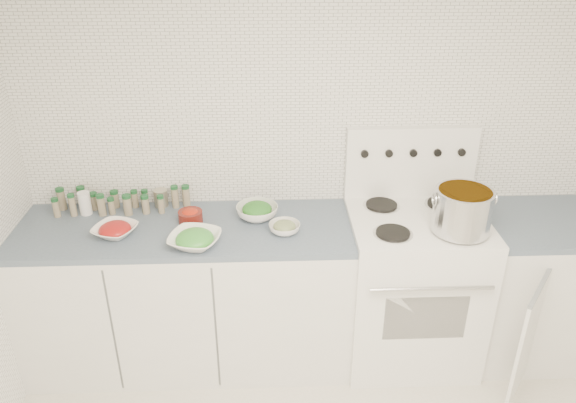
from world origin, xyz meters
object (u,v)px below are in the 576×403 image
object	(u,v)px
stock_pot	(463,209)
bowl_tomato	(115,230)
stove	(411,282)
bowl_snowpea	(195,239)

from	to	relation	value
stock_pot	bowl_tomato	bearing A→B (deg)	176.98
stove	bowl_tomato	distance (m)	1.71
stock_pot	bowl_snowpea	distance (m)	1.40
bowl_tomato	bowl_snowpea	distance (m)	0.46
stock_pot	bowl_snowpea	xyz separation A→B (m)	(-1.39, -0.03, -0.13)
stove	bowl_tomato	bearing A→B (deg)	-177.71
bowl_tomato	bowl_snowpea	xyz separation A→B (m)	(0.44, -0.12, 0.01)
stock_pot	bowl_tomato	size ratio (longest dim) A/B	1.12
stove	stock_pot	xyz separation A→B (m)	(0.18, -0.16, 0.58)
stove	bowl_tomato	xyz separation A→B (m)	(-1.66, -0.07, 0.44)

